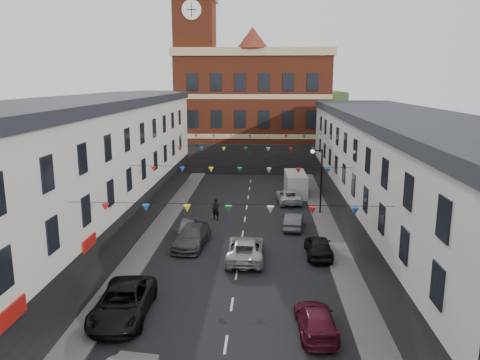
% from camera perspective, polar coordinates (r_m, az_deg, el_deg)
% --- Properties ---
extents(ground, '(160.00, 160.00, 0.00)m').
position_cam_1_polar(ground, '(30.05, -0.44, -11.46)').
color(ground, black).
rests_on(ground, ground).
extents(pavement_left, '(1.80, 64.00, 0.15)m').
position_cam_1_polar(pavement_left, '(32.96, -12.44, -9.44)').
color(pavement_left, '#605E5B').
rests_on(pavement_left, ground).
extents(pavement_right, '(1.80, 64.00, 0.15)m').
position_cam_1_polar(pavement_right, '(32.23, 12.32, -9.93)').
color(pavement_right, '#605E5B').
rests_on(pavement_right, ground).
extents(terrace_left, '(8.40, 56.00, 10.70)m').
position_cam_1_polar(terrace_left, '(32.23, -21.74, -0.71)').
color(terrace_left, silver).
rests_on(terrace_left, ground).
extents(terrace_right, '(8.40, 56.00, 9.70)m').
position_cam_1_polar(terrace_right, '(31.06, 21.93, -2.13)').
color(terrace_right, beige).
rests_on(terrace_right, ground).
extents(civic_building, '(20.60, 13.30, 18.50)m').
position_cam_1_polar(civic_building, '(65.59, 1.62, 8.66)').
color(civic_building, maroon).
rests_on(civic_building, ground).
extents(clock_tower, '(5.60, 5.60, 30.00)m').
position_cam_1_polar(clock_tower, '(63.25, -5.45, 14.65)').
color(clock_tower, maroon).
rests_on(clock_tower, ground).
extents(distant_hill, '(40.00, 14.00, 10.00)m').
position_cam_1_polar(distant_hill, '(89.96, -0.55, 7.58)').
color(distant_hill, '#304A22').
rests_on(distant_hill, ground).
extents(street_lamp, '(1.10, 0.36, 6.00)m').
position_cam_1_polar(street_lamp, '(42.56, 9.57, 0.92)').
color(street_lamp, black).
rests_on(street_lamp, ground).
extents(car_left_c, '(2.86, 5.82, 1.59)m').
position_cam_1_polar(car_left_c, '(25.57, -14.07, -14.28)').
color(car_left_c, black).
rests_on(car_left_c, ground).
extents(car_left_d, '(2.57, 5.36, 1.51)m').
position_cam_1_polar(car_left_d, '(34.78, -5.90, -6.87)').
color(car_left_d, '#44474C').
rests_on(car_left_d, ground).
extents(car_left_e, '(2.24, 4.53, 1.48)m').
position_cam_1_polar(car_left_e, '(36.33, -6.39, -6.06)').
color(car_left_e, gray).
rests_on(car_left_e, ground).
extents(car_right_c, '(2.00, 4.49, 1.28)m').
position_cam_1_polar(car_right_c, '(23.87, 9.23, -16.50)').
color(car_right_c, '#581123').
rests_on(car_right_c, ground).
extents(car_right_d, '(1.75, 4.32, 1.47)m').
position_cam_1_polar(car_right_d, '(33.16, 9.56, -7.96)').
color(car_right_d, black).
rests_on(car_right_d, ground).
extents(car_right_e, '(1.90, 4.12, 1.31)m').
position_cam_1_polar(car_right_e, '(38.97, 6.57, -4.94)').
color(car_right_e, '#55565E').
rests_on(car_right_e, ground).
extents(car_right_f, '(2.67, 5.03, 1.34)m').
position_cam_1_polar(car_right_f, '(46.94, 5.94, -1.98)').
color(car_right_f, silver).
rests_on(car_right_f, ground).
extents(moving_car, '(2.51, 5.43, 1.51)m').
position_cam_1_polar(moving_car, '(32.16, 0.66, -8.39)').
color(moving_car, '#AEB2B6').
rests_on(moving_car, ground).
extents(white_van, '(2.24, 5.49, 2.40)m').
position_cam_1_polar(white_van, '(50.07, 6.77, -0.49)').
color(white_van, silver).
rests_on(white_van, ground).
extents(pedestrian, '(0.82, 0.67, 1.92)m').
position_cam_1_polar(pedestrian, '(41.04, -2.95, -3.56)').
color(pedestrian, black).
rests_on(pedestrian, ground).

